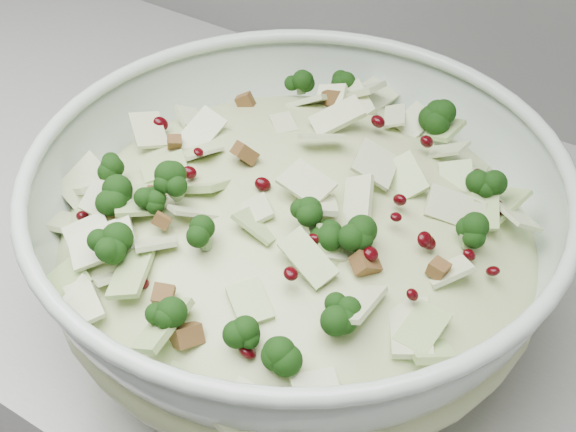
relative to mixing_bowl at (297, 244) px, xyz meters
The scene contains 2 objects.
mixing_bowl is the anchor object (origin of this frame).
salad 0.03m from the mixing_bowl, 97.13° to the right, with size 0.39×0.39×0.16m.
Camera 1 is at (0.13, 1.22, 1.42)m, focal length 50.00 mm.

